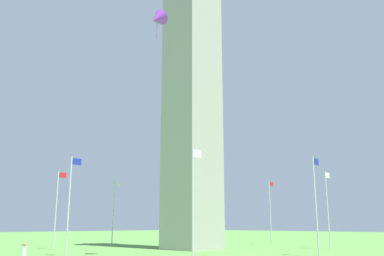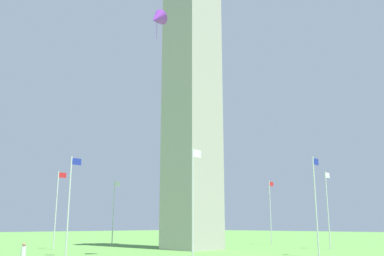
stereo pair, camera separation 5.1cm
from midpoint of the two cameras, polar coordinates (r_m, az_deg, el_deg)
name	(u,v)px [view 1 (the left image)]	position (r m, az deg, el deg)	size (l,w,h in m)	color
ground_plane	(192,249)	(52.15, -0.03, -16.09)	(260.00, 260.00, 0.00)	#548C3D
obelisk_monument	(192,50)	(56.73, -0.03, 10.54)	(5.60, 5.60, 50.93)	#A8A399
flagpole_n	(270,209)	(64.90, 10.52, -10.77)	(1.12, 0.14, 9.33)	silver
flagpole_ne	(192,211)	(68.63, -0.04, -11.08)	(1.12, 0.14, 9.33)	silver
flagpole_e	(113,209)	(64.83, -10.58, -10.77)	(1.12, 0.14, 9.33)	silver
flagpole_se	(57,206)	(54.63, -17.84, -10.02)	(1.12, 0.14, 9.33)	silver
flagpole_s	(70,201)	(42.09, -16.24, -9.46)	(1.12, 0.14, 9.33)	silver
flagpole_sw	(193,198)	(35.67, 0.11, -9.44)	(1.12, 0.14, 9.33)	silver
flagpole_w	(316,201)	(42.20, 16.35, -9.46)	(1.12, 0.14, 9.33)	silver
flagpole_nw	(328,206)	(54.75, 17.83, -10.03)	(1.12, 0.14, 9.33)	silver
person_white_shirt	(23,256)	(31.81, -21.88, -15.74)	(0.32, 0.32, 1.70)	#2D2D38
kite_purple_delta	(157,19)	(42.43, -4.76, 14.48)	(2.06, 1.60, 3.13)	purple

